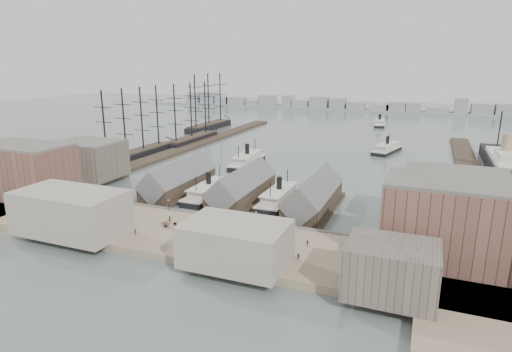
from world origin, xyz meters
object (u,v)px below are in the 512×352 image
at_px(ocean_steamer, 503,164).
at_px(tram, 358,245).
at_px(ferry_docked_west, 209,191).
at_px(horse_cart_left, 76,207).
at_px(horse_cart_center, 172,224).
at_px(horse_cart_right, 247,243).

relative_size(ocean_steamer, tram, 7.71).
height_order(ferry_docked_west, horse_cart_left, ferry_docked_west).
distance_m(ferry_docked_west, tram, 66.70).
height_order(tram, horse_cart_center, tram).
relative_size(horse_cart_center, horse_cart_right, 1.07).
bearing_deg(horse_cart_right, horse_cart_center, 75.95).
bearing_deg(horse_cart_right, horse_cart_left, 79.56).
relative_size(horse_cart_left, horse_cart_right, 1.02).
relative_size(ferry_docked_west, horse_cart_right, 6.08).
xyz_separation_m(horse_cart_left, horse_cart_center, (37.55, -1.53, 0.04)).
bearing_deg(tram, horse_cart_center, 176.67).
height_order(tram, horse_cart_right, tram).
bearing_deg(ocean_steamer, horse_cart_right, -121.55).
bearing_deg(ferry_docked_west, tram, -28.05).
xyz_separation_m(ferry_docked_west, horse_cart_right, (31.53, -37.91, 0.40)).
height_order(horse_cart_center, horse_cart_right, horse_cart_center).
distance_m(ferry_docked_west, horse_cart_left, 45.20).
xyz_separation_m(ferry_docked_west, horse_cart_left, (-31.24, -32.66, 0.42)).
bearing_deg(ocean_steamer, tram, -112.20).
relative_size(ferry_docked_west, ocean_steamer, 0.32).
bearing_deg(tram, ocean_steamer, 61.39).
xyz_separation_m(tram, horse_cart_left, (-90.09, -1.30, -1.24)).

